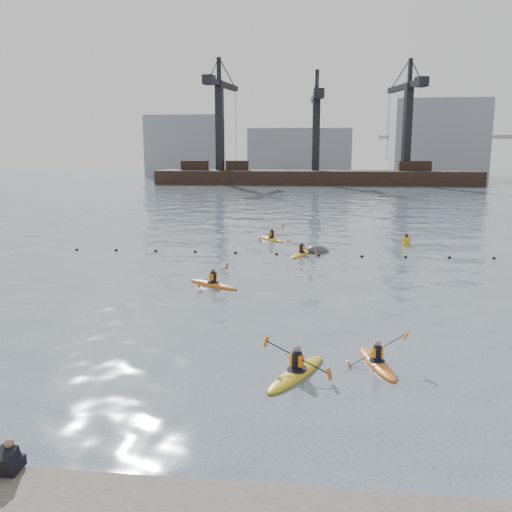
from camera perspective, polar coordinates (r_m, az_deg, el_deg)
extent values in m
plane|color=#3A4C55|center=(17.16, 3.03, -14.03)|extent=(400.00, 400.00, 0.00)
cube|color=black|center=(13.32, -24.64, -19.11)|extent=(0.38, 0.60, 0.67)
cube|color=black|center=(13.56, -24.09, -19.28)|extent=(0.34, 0.40, 0.24)
sphere|color=#8C6651|center=(13.22, -24.55, -17.48)|extent=(0.21, 0.21, 0.21)
sphere|color=black|center=(42.66, -18.34, 0.62)|extent=(0.24, 0.24, 0.24)
sphere|color=black|center=(41.63, -14.50, 0.58)|extent=(0.24, 0.24, 0.24)
sphere|color=black|center=(40.74, -10.52, 0.53)|extent=(0.24, 0.24, 0.24)
sphere|color=black|center=(39.93, -6.41, 0.44)|extent=(0.24, 0.24, 0.24)
sphere|color=black|center=(39.25, -2.18, 0.31)|extent=(0.24, 0.24, 0.24)
sphere|color=black|center=(38.74, 2.17, 0.17)|extent=(0.24, 0.24, 0.24)
sphere|color=black|center=(38.50, 6.61, 0.04)|extent=(0.24, 0.24, 0.24)
sphere|color=black|center=(38.60, 11.07, -0.06)|extent=(0.24, 0.24, 0.24)
sphere|color=black|center=(39.04, 15.45, -0.13)|extent=(0.24, 0.24, 0.24)
sphere|color=black|center=(39.77, 19.69, -0.18)|extent=(0.24, 0.24, 0.24)
sphere|color=black|center=(40.71, 23.75, -0.23)|extent=(0.24, 0.24, 0.24)
cube|color=black|center=(125.71, 6.23, 7.91)|extent=(72.00, 12.00, 4.50)
cube|color=black|center=(128.86, -6.46, 9.47)|extent=(6.00, 3.00, 2.20)
cube|color=black|center=(126.99, -2.00, 9.51)|extent=(5.00, 3.00, 2.20)
cube|color=black|center=(127.34, 16.34, 9.09)|extent=(7.00, 3.00, 2.20)
cube|color=black|center=(127.75, -3.85, 13.50)|extent=(1.85, 1.85, 20.00)
cube|color=black|center=(131.04, -3.47, 17.56)|extent=(4.31, 17.93, 1.20)
cube|color=black|center=(122.68, -4.99, 18.00)|extent=(2.62, 2.94, 2.00)
cube|color=black|center=(128.93, -3.92, 19.05)|extent=(0.93, 0.93, 5.00)
cube|color=black|center=(125.62, 6.33, 12.81)|extent=(1.73, 1.73, 17.00)
cube|color=black|center=(128.38, 6.33, 16.31)|extent=(2.50, 15.05, 1.20)
cube|color=black|center=(120.94, 6.62, 16.64)|extent=(2.42, 2.78, 2.00)
cube|color=black|center=(126.48, 6.44, 17.80)|extent=(0.87, 0.87, 5.00)
cube|color=black|center=(127.10, 15.63, 12.92)|extent=(1.96, 1.96, 19.00)
cube|color=black|center=(130.11, 15.37, 16.81)|extent=(5.56, 16.73, 1.20)
cube|color=black|center=(122.39, 17.03, 17.13)|extent=(2.80, 3.08, 2.00)
cube|color=black|center=(128.17, 15.92, 18.28)|extent=(0.98, 0.98, 5.00)
cube|color=gray|center=(170.53, -7.43, 11.39)|extent=(22.00, 14.00, 18.00)
cube|color=gray|center=(165.65, 4.63, 10.77)|extent=(30.00, 14.00, 14.00)
cube|color=gray|center=(169.06, 18.62, 11.61)|extent=(26.00, 14.00, 22.00)
cube|color=gray|center=(193.32, 23.33, 11.43)|extent=(70.00, 2.00, 1.20)
cylinder|color=gray|center=(187.83, 15.82, 11.33)|extent=(1.60, 1.60, 20.00)
ellipsoid|color=#CF6013|center=(19.50, 12.61, -11.01)|extent=(1.40, 3.18, 0.31)
cylinder|color=black|center=(19.45, 12.63, -10.67)|extent=(0.72, 0.72, 0.06)
cylinder|color=black|center=(19.36, 12.66, -9.91)|extent=(0.29, 0.29, 0.51)
cube|color=orange|center=(19.35, 12.66, -9.86)|extent=(0.39, 0.30, 0.33)
sphere|color=#8C6651|center=(19.24, 12.70, -8.96)|extent=(0.21, 0.21, 0.21)
cylinder|color=black|center=(19.32, 12.67, -9.64)|extent=(1.85, 0.52, 1.05)
cube|color=#D85914|center=(19.17, 9.77, -11.21)|extent=(0.23, 0.18, 0.32)
cube|color=#D85914|center=(19.53, 15.49, -8.08)|extent=(0.23, 0.18, 0.32)
ellipsoid|color=gold|center=(18.29, 4.31, -12.26)|extent=(2.24, 3.61, 0.37)
cylinder|color=black|center=(18.23, 4.31, -11.83)|extent=(0.91, 0.91, 0.07)
cylinder|color=black|center=(18.11, 4.33, -10.90)|extent=(0.34, 0.34, 0.59)
cube|color=orange|center=(18.10, 4.33, -10.83)|extent=(0.48, 0.40, 0.39)
sphere|color=#8C6651|center=(17.96, 4.35, -9.71)|extent=(0.24, 0.24, 0.24)
cylinder|color=black|center=(18.07, 4.33, -10.56)|extent=(2.21, 1.09, 0.72)
cube|color=#D85914|center=(18.49, 1.12, -8.98)|extent=(0.21, 0.21, 0.39)
cube|color=#D85914|center=(17.72, 7.73, -12.18)|extent=(0.21, 0.21, 0.39)
ellipsoid|color=#D66114|center=(29.92, -4.52, -3.03)|extent=(3.32, 2.49, 0.35)
cylinder|color=black|center=(29.89, -4.52, -2.77)|extent=(0.91, 0.91, 0.07)
cylinder|color=black|center=(29.82, -4.53, -2.20)|extent=(0.33, 0.33, 0.57)
cube|color=orange|center=(29.81, -4.53, -2.16)|extent=(0.42, 0.46, 0.37)
sphere|color=#8C6651|center=(29.74, -4.54, -1.48)|extent=(0.23, 0.23, 0.23)
cylinder|color=black|center=(29.80, -4.53, -1.99)|extent=(1.30, 1.98, 0.69)
cube|color=#D85914|center=(29.10, -6.05, -2.95)|extent=(0.21, 0.21, 0.37)
cube|color=#D85914|center=(30.52, -3.09, -1.08)|extent=(0.21, 0.21, 0.37)
ellipsoid|color=orange|center=(38.81, 4.83, 0.18)|extent=(1.83, 3.42, 0.34)
cylinder|color=black|center=(38.78, 4.83, 0.38)|extent=(0.82, 0.82, 0.06)
cylinder|color=black|center=(38.73, 4.84, 0.81)|extent=(0.32, 0.32, 0.55)
cube|color=orange|center=(38.72, 4.84, 0.84)|extent=(0.44, 0.35, 0.36)
sphere|color=#8C6651|center=(38.67, 4.85, 1.35)|extent=(0.22, 0.22, 0.22)
cylinder|color=black|center=(38.71, 4.84, 0.97)|extent=(2.11, 0.83, 0.73)
cube|color=#D85914|center=(39.07, 3.38, 1.56)|extent=(0.20, 0.19, 0.36)
cube|color=#D85914|center=(38.38, 6.33, 0.36)|extent=(0.20, 0.19, 0.36)
ellipsoid|color=gold|center=(45.30, 1.67, 1.76)|extent=(2.67, 3.28, 0.36)
cylinder|color=black|center=(45.28, 1.67, 1.94)|extent=(0.93, 0.93, 0.07)
cylinder|color=black|center=(45.23, 1.67, 2.33)|extent=(0.33, 0.33, 0.58)
cube|color=orange|center=(45.23, 1.67, 2.36)|extent=(0.47, 0.43, 0.38)
sphere|color=#8C6651|center=(45.18, 1.67, 2.82)|extent=(0.23, 0.23, 0.23)
cylinder|color=black|center=(45.22, 1.67, 2.47)|extent=(1.85, 1.37, 0.98)
cube|color=#D85914|center=(44.71, 0.43, 1.81)|extent=(0.25, 0.24, 0.37)
cube|color=#D85914|center=(45.75, 2.89, 3.11)|extent=(0.25, 0.24, 0.37)
ellipsoid|color=#3C3F41|center=(40.07, 6.57, 0.42)|extent=(2.46, 2.34, 1.42)
cylinder|color=gold|center=(44.24, 15.52, 1.44)|extent=(0.62, 0.62, 0.80)
cone|color=black|center=(44.15, 15.56, 2.18)|extent=(0.39, 0.39, 0.31)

